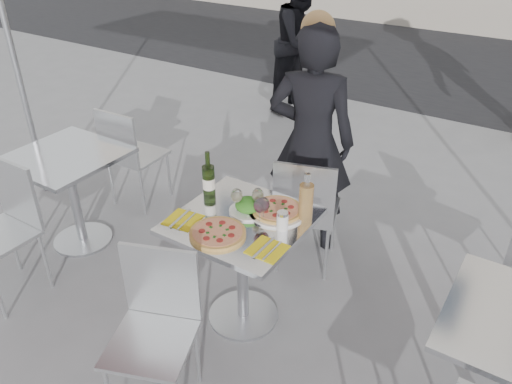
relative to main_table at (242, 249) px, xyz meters
The scene contains 22 objects.
ground 0.54m from the main_table, ahead, with size 80.00×80.00×0.00m, color slate.
street_asphalt 6.52m from the main_table, 90.00° to the left, with size 24.00×5.00×0.00m, color black.
main_table is the anchor object (origin of this frame).
side_table_left 1.50m from the main_table, behind, with size 0.72×0.72×0.75m.
chair_far 0.64m from the main_table, 82.19° to the left, with size 0.51×0.52×0.89m.
chair_near 0.67m from the main_table, 95.19° to the right, with size 0.51×0.52×0.87m.
side_chair_lfar 1.64m from the main_table, 158.43° to the left, with size 0.42×0.43×0.88m.
side_chair_lnear 1.54m from the main_table, 158.85° to the right, with size 0.41×0.42×0.91m.
woman_diner 1.00m from the main_table, 93.52° to the left, with size 0.61×0.40×1.67m, color black.
pedestrian_a 3.68m from the main_table, 113.20° to the left, with size 0.80×0.62×1.64m, color black.
pizza_near 0.30m from the main_table, 96.68° to the right, with size 0.31×0.31×0.02m.
pizza_far 0.31m from the main_table, 50.21° to the left, with size 0.33×0.33×0.03m.
salad_plate 0.26m from the main_table, 96.94° to the left, with size 0.22×0.22×0.09m.
wine_bottle 0.45m from the main_table, 161.68° to the left, with size 0.07×0.08×0.29m.
carafe 0.48m from the main_table, 32.33° to the left, with size 0.08×0.08×0.29m.
sugar_shaker 0.36m from the main_table, ahead, with size 0.06×0.06×0.11m.
wineglass_white_a 0.33m from the main_table, 146.23° to the left, with size 0.07×0.07×0.16m.
wineglass_white_b 0.34m from the main_table, 70.20° to the left, with size 0.07×0.07×0.16m.
wineglass_red_a 0.34m from the main_table, ahead, with size 0.07×0.07×0.16m.
wineglass_red_b 0.34m from the main_table, 18.63° to the left, with size 0.07×0.07×0.16m.
napkin_left 0.39m from the main_table, 145.33° to the right, with size 0.20×0.20×0.01m.
napkin_right 0.38m from the main_table, 31.08° to the right, with size 0.18×0.20×0.01m.
Camera 1 is at (1.33, -1.91, 2.32)m, focal length 35.00 mm.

